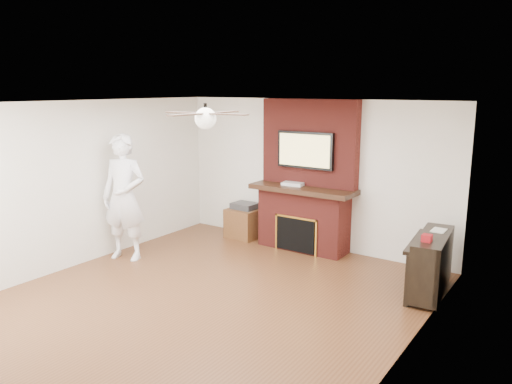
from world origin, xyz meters
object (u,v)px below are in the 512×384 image
Objects in this scene: person at (124,197)px; piano at (431,262)px; fireplace at (306,191)px; side_table at (245,221)px.

person is 4.62m from piano.
fireplace reaches higher than person.
piano is at bearing -9.40° from side_table.
person reaches higher than piano.
fireplace reaches higher than side_table.
fireplace is 2.49m from piano.
fireplace is at bearing 155.65° from piano.
person is at bearing -169.65° from piano.
person is at bearing -135.59° from fireplace.
fireplace is 1.25× the size of person.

